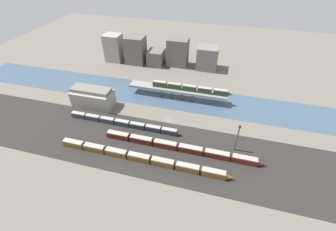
{
  "coord_description": "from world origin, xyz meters",
  "views": [
    {
      "loc": [
        27.58,
        -102.89,
        88.64
      ],
      "look_at": [
        0.0,
        0.56,
        2.81
      ],
      "focal_mm": 24.0,
      "sensor_mm": 36.0,
      "label": 1
    }
  ],
  "objects_px": {
    "train_yard_far": "(124,123)",
    "warehouse_building": "(93,97)",
    "train_on_bridge": "(191,88)",
    "signal_tower": "(237,138)",
    "train_yard_mid": "(181,148)",
    "train_yard_near": "(142,158)"
  },
  "relations": [
    {
      "from": "train_yard_far",
      "to": "warehouse_building",
      "type": "bearing_deg",
      "value": 152.39
    },
    {
      "from": "train_yard_near",
      "to": "warehouse_building",
      "type": "bearing_deg",
      "value": 141.83
    },
    {
      "from": "train_yard_near",
      "to": "train_on_bridge",
      "type": "bearing_deg",
      "value": 77.32
    },
    {
      "from": "train_on_bridge",
      "to": "signal_tower",
      "type": "relative_size",
      "value": 3.21
    },
    {
      "from": "signal_tower",
      "to": "train_yard_far",
      "type": "bearing_deg",
      "value": 177.37
    },
    {
      "from": "train_on_bridge",
      "to": "train_yard_mid",
      "type": "height_order",
      "value": "train_on_bridge"
    },
    {
      "from": "train_yard_near",
      "to": "signal_tower",
      "type": "relative_size",
      "value": 5.32
    },
    {
      "from": "train_yard_near",
      "to": "signal_tower",
      "type": "distance_m",
      "value": 49.2
    },
    {
      "from": "train_yard_near",
      "to": "train_yard_mid",
      "type": "xyz_separation_m",
      "value": [
        17.35,
        12.11,
        -0.07
      ]
    },
    {
      "from": "train_yard_near",
      "to": "train_yard_far",
      "type": "bearing_deg",
      "value": 130.82
    },
    {
      "from": "train_on_bridge",
      "to": "signal_tower",
      "type": "bearing_deg",
      "value": -52.25
    },
    {
      "from": "train_yard_near",
      "to": "warehouse_building",
      "type": "xyz_separation_m",
      "value": [
        -47.15,
        37.07,
        4.24
      ]
    },
    {
      "from": "train_on_bridge",
      "to": "signal_tower",
      "type": "height_order",
      "value": "signal_tower"
    },
    {
      "from": "train_yard_near",
      "to": "train_yard_mid",
      "type": "bearing_deg",
      "value": 34.91
    },
    {
      "from": "train_yard_near",
      "to": "warehouse_building",
      "type": "distance_m",
      "value": 60.12
    },
    {
      "from": "train_on_bridge",
      "to": "train_yard_near",
      "type": "bearing_deg",
      "value": -102.68
    },
    {
      "from": "train_yard_mid",
      "to": "warehouse_building",
      "type": "relative_size",
      "value": 3.26
    },
    {
      "from": "signal_tower",
      "to": "train_on_bridge",
      "type": "bearing_deg",
      "value": 127.75
    },
    {
      "from": "train_yard_far",
      "to": "warehouse_building",
      "type": "height_order",
      "value": "warehouse_building"
    },
    {
      "from": "warehouse_building",
      "to": "signal_tower",
      "type": "relative_size",
      "value": 1.55
    },
    {
      "from": "train_yard_near",
      "to": "signal_tower",
      "type": "height_order",
      "value": "signal_tower"
    },
    {
      "from": "warehouse_building",
      "to": "signal_tower",
      "type": "height_order",
      "value": "signal_tower"
    }
  ]
}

